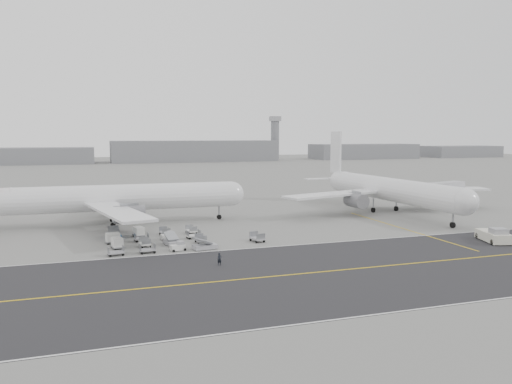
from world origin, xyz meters
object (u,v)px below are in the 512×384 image
object	(u,v)px
pushback_tug	(494,236)
airliner_b	(386,189)
jet_bridge	(439,190)
airliner_a	(113,198)
ground_crew_a	(220,259)
control_tower	(275,137)

from	to	relation	value
pushback_tug	airliner_b	bearing A→B (deg)	104.88
jet_bridge	pushback_tug	bearing A→B (deg)	-130.51
jet_bridge	airliner_b	bearing A→B (deg)	163.84
airliner_a	ground_crew_a	bearing A→B (deg)	-160.80
control_tower	pushback_tug	bearing A→B (deg)	-102.81
pushback_tug	jet_bridge	size ratio (longest dim) A/B	0.51
pushback_tug	jet_bridge	bearing A→B (deg)	81.79
jet_bridge	ground_crew_a	bearing A→B (deg)	-166.95
control_tower	ground_crew_a	world-z (taller)	control_tower
airliner_b	ground_crew_a	world-z (taller)	airliner_b
control_tower	jet_bridge	xyz separation A→B (m)	(-46.86, -241.12, -11.65)
jet_bridge	airliner_a	bearing A→B (deg)	162.43
jet_bridge	ground_crew_a	size ratio (longest dim) A/B	10.08
control_tower	jet_bridge	distance (m)	245.91
control_tower	ground_crew_a	size ratio (longest dim) A/B	17.86
pushback_tug	ground_crew_a	xyz separation A→B (m)	(-47.23, -0.51, -0.18)
pushback_tug	control_tower	bearing A→B (deg)	93.77
pushback_tug	jet_bridge	distance (m)	37.68
airliner_b	ground_crew_a	distance (m)	59.59
airliner_a	ground_crew_a	size ratio (longest dim) A/B	30.79
jet_bridge	ground_crew_a	xyz separation A→B (m)	(-62.96, -34.56, -3.73)
pushback_tug	jet_bridge	xyz separation A→B (m)	(15.73, 34.05, 3.55)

